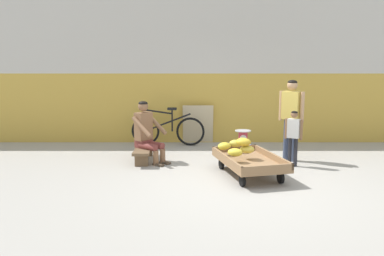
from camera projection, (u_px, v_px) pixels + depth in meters
name	position (u px, v px, depth m)	size (l,w,h in m)	color
ground_plane	(242.00, 184.00, 6.05)	(80.00, 80.00, 0.00)	#A39E93
back_wall	(225.00, 69.00, 9.05)	(16.00, 0.30, 3.39)	gold
banana_cart	(248.00, 162.00, 6.44)	(1.16, 1.60, 0.36)	#8E6B47
banana_pile	(237.00, 146.00, 6.58)	(0.63, 0.91, 0.26)	yellow
low_bench	(143.00, 151.00, 7.41)	(0.30, 1.10, 0.27)	brown
vendor_seated	(145.00, 132.00, 7.30)	(0.74, 0.70, 1.14)	brown
plastic_crate	(241.00, 153.00, 7.41)	(0.36, 0.28, 0.30)	#234CA8
weighing_scale	(241.00, 138.00, 7.36)	(0.30, 0.30, 0.29)	#28282D
bicycle_near_left	(166.00, 130.00, 8.80)	(1.66, 0.48, 0.86)	black
sign_board	(197.00, 124.00, 9.04)	(0.70, 0.19, 0.89)	#C6B289
customer_adult	(290.00, 111.00, 7.33)	(0.40, 0.35, 1.53)	#38425B
customer_child	(292.00, 132.00, 6.98)	(0.28, 0.22, 1.00)	#232328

